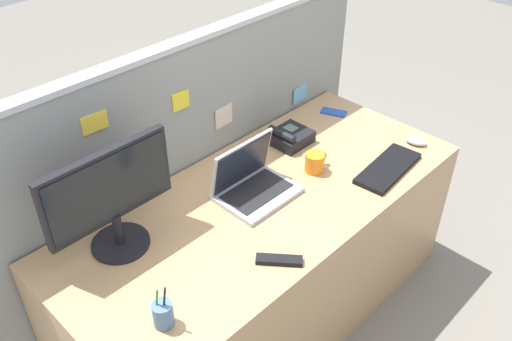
{
  "coord_description": "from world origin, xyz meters",
  "views": [
    {
      "loc": [
        -1.29,
        -1.21,
        2.16
      ],
      "look_at": [
        0.0,
        0.05,
        0.82
      ],
      "focal_mm": 38.5,
      "sensor_mm": 36.0,
      "label": 1
    }
  ],
  "objects_px": {
    "cell_phone_blue_case": "(334,112)",
    "coffee_mug": "(315,162)",
    "laptop": "(252,181)",
    "pen_cup": "(163,314)",
    "keyboard_main": "(388,168)",
    "desktop_monitor": "(110,195)",
    "computer_mouse_right_hand": "(416,141)",
    "tv_remote": "(279,260)",
    "desk_phone": "(290,137)"
  },
  "relations": [
    {
      "from": "computer_mouse_right_hand",
      "to": "desk_phone",
      "type": "bearing_deg",
      "value": 119.15
    },
    {
      "from": "cell_phone_blue_case",
      "to": "coffee_mug",
      "type": "distance_m",
      "value": 0.52
    },
    {
      "from": "computer_mouse_right_hand",
      "to": "tv_remote",
      "type": "relative_size",
      "value": 0.59
    },
    {
      "from": "coffee_mug",
      "to": "laptop",
      "type": "bearing_deg",
      "value": 163.54
    },
    {
      "from": "cell_phone_blue_case",
      "to": "tv_remote",
      "type": "relative_size",
      "value": 0.76
    },
    {
      "from": "keyboard_main",
      "to": "coffee_mug",
      "type": "relative_size",
      "value": 2.97
    },
    {
      "from": "desk_phone",
      "to": "laptop",
      "type": "bearing_deg",
      "value": -161.0
    },
    {
      "from": "pen_cup",
      "to": "cell_phone_blue_case",
      "type": "height_order",
      "value": "pen_cup"
    },
    {
      "from": "desk_phone",
      "to": "tv_remote",
      "type": "relative_size",
      "value": 1.06
    },
    {
      "from": "computer_mouse_right_hand",
      "to": "keyboard_main",
      "type": "bearing_deg",
      "value": 170.58
    },
    {
      "from": "laptop",
      "to": "pen_cup",
      "type": "relative_size",
      "value": 1.83
    },
    {
      "from": "pen_cup",
      "to": "cell_phone_blue_case",
      "type": "bearing_deg",
      "value": 16.83
    },
    {
      "from": "keyboard_main",
      "to": "desktop_monitor",
      "type": "bearing_deg",
      "value": 152.21
    },
    {
      "from": "tv_remote",
      "to": "desktop_monitor",
      "type": "bearing_deg",
      "value": 85.66
    },
    {
      "from": "computer_mouse_right_hand",
      "to": "tv_remote",
      "type": "distance_m",
      "value": 1.03
    },
    {
      "from": "coffee_mug",
      "to": "desk_phone",
      "type": "bearing_deg",
      "value": 68.86
    },
    {
      "from": "desk_phone",
      "to": "coffee_mug",
      "type": "bearing_deg",
      "value": -111.14
    },
    {
      "from": "desktop_monitor",
      "to": "cell_phone_blue_case",
      "type": "xyz_separation_m",
      "value": [
        1.34,
        0.02,
        -0.23
      ]
    },
    {
      "from": "desktop_monitor",
      "to": "tv_remote",
      "type": "height_order",
      "value": "desktop_monitor"
    },
    {
      "from": "desk_phone",
      "to": "pen_cup",
      "type": "relative_size",
      "value": 1.03
    },
    {
      "from": "pen_cup",
      "to": "cell_phone_blue_case",
      "type": "xyz_separation_m",
      "value": [
        1.45,
        0.44,
        -0.04
      ]
    },
    {
      "from": "pen_cup",
      "to": "coffee_mug",
      "type": "relative_size",
      "value": 1.41
    },
    {
      "from": "desktop_monitor",
      "to": "coffee_mug",
      "type": "bearing_deg",
      "value": -14.49
    },
    {
      "from": "desktop_monitor",
      "to": "keyboard_main",
      "type": "distance_m",
      "value": 1.22
    },
    {
      "from": "keyboard_main",
      "to": "cell_phone_blue_case",
      "type": "bearing_deg",
      "value": 59.4
    },
    {
      "from": "desk_phone",
      "to": "tv_remote",
      "type": "bearing_deg",
      "value": -141.14
    },
    {
      "from": "computer_mouse_right_hand",
      "to": "tv_remote",
      "type": "xyz_separation_m",
      "value": [
        -1.03,
        -0.06,
        -0.01
      ]
    },
    {
      "from": "laptop",
      "to": "pen_cup",
      "type": "distance_m",
      "value": 0.74
    },
    {
      "from": "computer_mouse_right_hand",
      "to": "pen_cup",
      "type": "bearing_deg",
      "value": 164.79
    },
    {
      "from": "computer_mouse_right_hand",
      "to": "cell_phone_blue_case",
      "type": "relative_size",
      "value": 0.78
    },
    {
      "from": "laptop",
      "to": "cell_phone_blue_case",
      "type": "distance_m",
      "value": 0.78
    },
    {
      "from": "keyboard_main",
      "to": "tv_remote",
      "type": "bearing_deg",
      "value": 177.41
    },
    {
      "from": "laptop",
      "to": "coffee_mug",
      "type": "height_order",
      "value": "laptop"
    },
    {
      "from": "laptop",
      "to": "desk_phone",
      "type": "distance_m",
      "value": 0.42
    },
    {
      "from": "pen_cup",
      "to": "desktop_monitor",
      "type": "bearing_deg",
      "value": 74.89
    },
    {
      "from": "computer_mouse_right_hand",
      "to": "pen_cup",
      "type": "xyz_separation_m",
      "value": [
        -1.49,
        0.02,
        0.03
      ]
    },
    {
      "from": "cell_phone_blue_case",
      "to": "desk_phone",
      "type": "bearing_deg",
      "value": 160.9
    },
    {
      "from": "laptop",
      "to": "desktop_monitor",
      "type": "bearing_deg",
      "value": 166.59
    },
    {
      "from": "desktop_monitor",
      "to": "keyboard_main",
      "type": "bearing_deg",
      "value": -22.62
    },
    {
      "from": "pen_cup",
      "to": "coffee_mug",
      "type": "height_order",
      "value": "pen_cup"
    },
    {
      "from": "tv_remote",
      "to": "coffee_mug",
      "type": "height_order",
      "value": "coffee_mug"
    },
    {
      "from": "keyboard_main",
      "to": "computer_mouse_right_hand",
      "type": "xyz_separation_m",
      "value": [
        0.27,
        0.02,
        0.01
      ]
    },
    {
      "from": "desktop_monitor",
      "to": "keyboard_main",
      "type": "xyz_separation_m",
      "value": [
        1.11,
        -0.46,
        -0.22
      ]
    },
    {
      "from": "laptop",
      "to": "cell_phone_blue_case",
      "type": "height_order",
      "value": "laptop"
    },
    {
      "from": "computer_mouse_right_hand",
      "to": "cell_phone_blue_case",
      "type": "bearing_deg",
      "value": 81.07
    },
    {
      "from": "keyboard_main",
      "to": "pen_cup",
      "type": "height_order",
      "value": "pen_cup"
    },
    {
      "from": "pen_cup",
      "to": "keyboard_main",
      "type": "bearing_deg",
      "value": -2.16
    },
    {
      "from": "keyboard_main",
      "to": "cell_phone_blue_case",
      "type": "distance_m",
      "value": 0.54
    },
    {
      "from": "laptop",
      "to": "coffee_mug",
      "type": "relative_size",
      "value": 2.58
    },
    {
      "from": "cell_phone_blue_case",
      "to": "tv_remote",
      "type": "xyz_separation_m",
      "value": [
        -0.98,
        -0.52,
        0.01
      ]
    }
  ]
}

